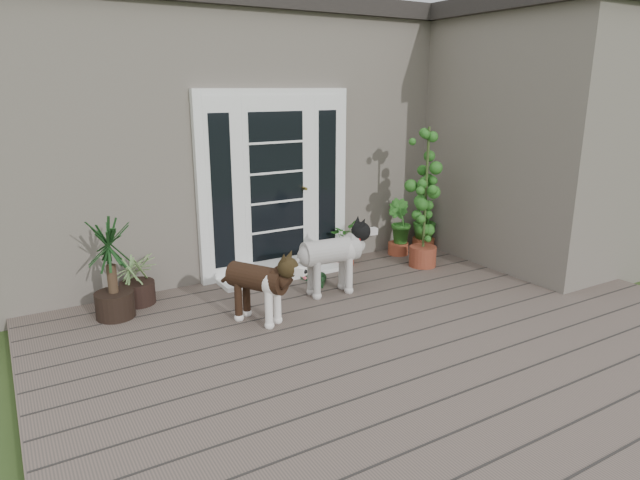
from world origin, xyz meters
TOP-DOWN VIEW (x-y plane):
  - deck at (0.00, 0.40)m, footprint 6.20×4.60m
  - house_main at (0.00, 4.65)m, footprint 7.40×4.00m
  - roof_main at (0.00, 4.65)m, footprint 7.60×4.20m
  - house_wing at (2.90, 1.50)m, footprint 1.60×2.40m
  - roof_wing at (2.90, 1.50)m, footprint 1.80×2.60m
  - door_unit at (-0.20, 2.60)m, footprint 1.90×0.14m
  - door_step at (-0.20, 2.40)m, footprint 1.60×0.40m
  - brindle_dog at (-1.03, 1.34)m, footprint 0.67×0.84m
  - white_dog at (-0.04, 1.62)m, footprint 0.86×0.41m
  - spider_plant at (-1.90, 2.40)m, footprint 0.78×0.78m
  - yucca at (-2.18, 2.15)m, footprint 0.71×0.71m
  - herb_a at (0.64, 2.40)m, footprint 0.53×0.53m
  - herb_b at (1.51, 2.40)m, footprint 0.43×0.43m
  - herb_c at (1.94, 2.40)m, footprint 0.51×0.51m
  - sapling at (1.45, 1.85)m, footprint 0.64×0.64m
  - clog_left at (-0.06, 2.22)m, footprint 0.19×0.31m
  - clog_right at (0.01, 1.93)m, footprint 0.30×0.32m

SIDE VIEW (x-z plane):
  - deck at x=0.00m, z-range 0.00..0.12m
  - door_step at x=-0.20m, z-range 0.12..0.17m
  - clog_left at x=-0.06m, z-range 0.12..0.21m
  - clog_right at x=0.01m, z-range 0.12..0.21m
  - herb_a at x=0.64m, z-range 0.12..0.60m
  - herb_b at x=1.51m, z-range 0.12..0.65m
  - herb_c at x=1.94m, z-range 0.12..0.69m
  - spider_plant at x=-1.90m, z-range 0.12..0.74m
  - brindle_dog at x=-1.03m, z-range 0.12..0.76m
  - white_dog at x=-0.04m, z-range 0.12..0.82m
  - yucca at x=-2.18m, z-range 0.12..1.13m
  - sapling at x=1.45m, z-range 0.12..1.90m
  - door_unit at x=-0.20m, z-range 0.12..2.27m
  - house_main at x=0.00m, z-range 0.00..3.10m
  - house_wing at x=2.90m, z-range 0.00..3.10m
  - roof_main at x=0.00m, z-range 3.10..3.30m
  - roof_wing at x=2.90m, z-range 3.10..3.30m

